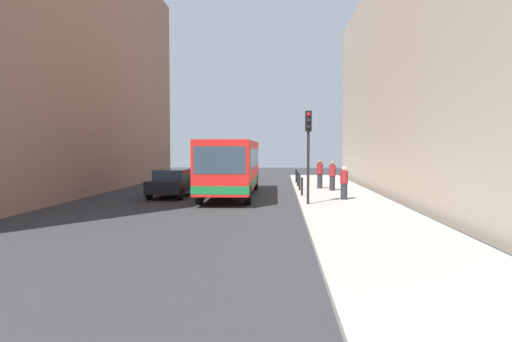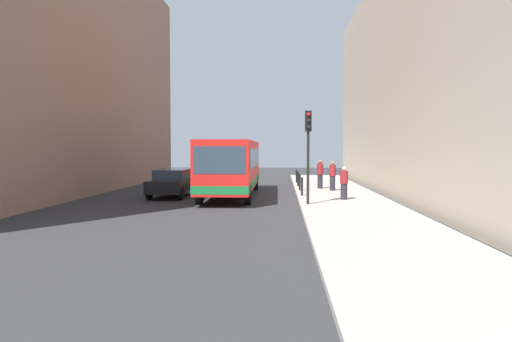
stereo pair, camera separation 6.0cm
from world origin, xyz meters
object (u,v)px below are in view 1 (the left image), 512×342
(traffic_light, at_px, (308,139))
(pedestrian_far_sidewalk, at_px, (320,174))
(bus, at_px, (232,164))
(pedestrian_mid_sidewalk, at_px, (332,176))
(bollard_near, at_px, (302,186))
(bollard_mid, at_px, (300,182))
(car_beside_bus, at_px, (172,182))
(bollard_far, at_px, (298,179))
(pedestrian_near_signal, at_px, (344,183))
(bollard_farthest, at_px, (296,176))

(traffic_light, height_order, pedestrian_far_sidewalk, traffic_light)
(bus, height_order, pedestrian_mid_sidewalk, bus)
(bollard_near, xyz_separation_m, bollard_mid, (0.00, 3.05, 0.00))
(bollard_mid, bearing_deg, car_beside_bus, -159.71)
(bus, height_order, pedestrian_far_sidewalk, bus)
(bollard_far, distance_m, pedestrian_mid_sidewalk, 3.63)
(traffic_light, relative_size, pedestrian_near_signal, 2.58)
(bollard_far, height_order, pedestrian_near_signal, pedestrian_near_signal)
(car_beside_bus, xyz_separation_m, bollard_farthest, (6.94, 8.67, -0.16))
(bus, xyz_separation_m, pedestrian_near_signal, (5.72, -2.93, -0.79))
(bus, relative_size, bollard_mid, 11.62)
(pedestrian_near_signal, relative_size, pedestrian_far_sidewalk, 0.90)
(bollard_farthest, relative_size, pedestrian_near_signal, 0.60)
(pedestrian_near_signal, bearing_deg, pedestrian_far_sidewalk, -159.36)
(bollard_near, bearing_deg, car_beside_bus, 176.01)
(pedestrian_near_signal, bearing_deg, bollard_near, -118.00)
(bollard_far, xyz_separation_m, bollard_farthest, (0.00, 3.05, 0.00))
(bus, bearing_deg, pedestrian_far_sidewalk, -147.60)
(bollard_farthest, xyz_separation_m, pedestrian_mid_sidewalk, (1.90, -6.12, 0.38))
(bollard_near, bearing_deg, pedestrian_far_sidewalk, 73.71)
(bollard_near, relative_size, pedestrian_far_sidewalk, 0.54)
(bollard_far, bearing_deg, pedestrian_near_signal, -76.23)
(bollard_near, distance_m, pedestrian_near_signal, 2.65)
(bus, relative_size, bollard_near, 11.62)
(bollard_far, bearing_deg, bollard_mid, -90.00)
(bollard_near, relative_size, bollard_mid, 1.00)
(bollard_far, xyz_separation_m, pedestrian_near_signal, (1.93, -7.89, 0.31))
(bus, distance_m, bollard_near, 4.10)
(car_beside_bus, distance_m, pedestrian_near_signal, 9.16)
(bollard_mid, distance_m, bollard_farthest, 6.10)
(pedestrian_mid_sidewalk, relative_size, pedestrian_far_sidewalk, 0.97)
(car_beside_bus, distance_m, bollard_mid, 7.40)
(bollard_mid, height_order, pedestrian_near_signal, pedestrian_near_signal)
(bollard_near, bearing_deg, bollard_farthest, 90.00)
(bollard_far, relative_size, pedestrian_far_sidewalk, 0.54)
(pedestrian_mid_sidewalk, bearing_deg, bollard_farthest, -154.55)
(traffic_light, relative_size, pedestrian_mid_sidewalk, 2.39)
(bus, height_order, bollard_mid, bus)
(traffic_light, distance_m, pedestrian_near_signal, 3.39)
(bollard_near, xyz_separation_m, bollard_farthest, (0.00, 9.15, 0.00))
(car_beside_bus, relative_size, pedestrian_near_signal, 2.78)
(traffic_light, xyz_separation_m, bollard_far, (-0.10, 9.85, -2.38))
(bus, distance_m, pedestrian_near_signal, 6.47)
(traffic_light, xyz_separation_m, bollard_farthest, (-0.10, 12.90, -2.38))
(traffic_light, relative_size, pedestrian_far_sidewalk, 2.31)
(pedestrian_mid_sidewalk, bearing_deg, bollard_near, -23.92)
(pedestrian_mid_sidewalk, bearing_deg, pedestrian_far_sidewalk, -148.24)
(bollard_farthest, bearing_deg, bollard_near, -90.00)
(bollard_near, height_order, pedestrian_near_signal, pedestrian_near_signal)
(bus, bearing_deg, bollard_farthest, -115.82)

